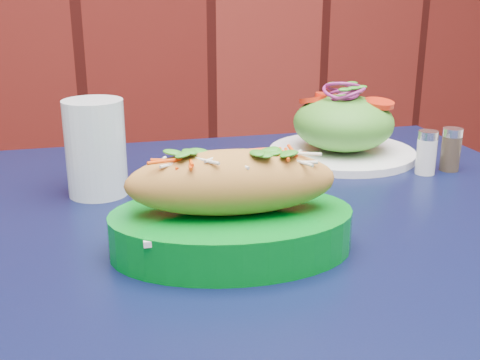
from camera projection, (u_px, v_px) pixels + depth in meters
name	position (u px, v px, depth m)	size (l,w,h in m)	color
cafe_table	(287.00, 280.00, 0.76)	(0.91, 0.91, 0.75)	black
banh_mi_basket	(232.00, 210.00, 0.62)	(0.29, 0.22, 0.12)	#007418
salad_plate	(343.00, 128.00, 0.97)	(0.24, 0.24, 0.12)	white
water_glass	(96.00, 148.00, 0.79)	(0.08, 0.08, 0.13)	silver
salt_shaker	(427.00, 153.00, 0.89)	(0.03, 0.03, 0.07)	white
pepper_shaker	(451.00, 149.00, 0.90)	(0.03, 0.03, 0.07)	#3F3326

